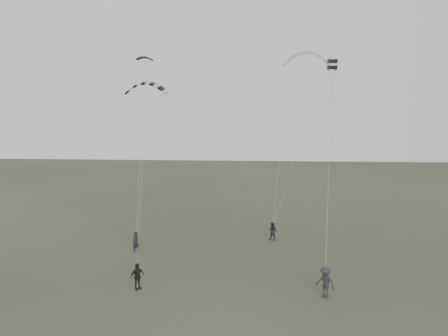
# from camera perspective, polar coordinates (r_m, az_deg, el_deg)

# --- Properties ---
(ground) EXTENTS (140.00, 140.00, 0.00)m
(ground) POSITION_cam_1_polar(r_m,az_deg,el_deg) (30.57, -2.07, -14.03)
(ground) COLOR #2F3823
(ground) RESTS_ON ground
(flyer_left) EXTENTS (0.72, 0.68, 1.66)m
(flyer_left) POSITION_cam_1_polar(r_m,az_deg,el_deg) (36.01, -11.40, -9.42)
(flyer_left) COLOR black
(flyer_left) RESTS_ON ground
(flyer_right) EXTENTS (0.96, 0.87, 1.62)m
(flyer_right) POSITION_cam_1_polar(r_m,az_deg,el_deg) (38.46, 6.41, -8.26)
(flyer_right) COLOR #25252B
(flyer_right) RESTS_ON ground
(flyer_center) EXTENTS (0.97, 1.00, 1.68)m
(flyer_center) POSITION_cam_1_polar(r_m,az_deg,el_deg) (28.90, -11.27, -13.69)
(flyer_center) COLOR black
(flyer_center) RESTS_ON ground
(flyer_far) EXTENTS (1.42, 1.34, 1.92)m
(flyer_far) POSITION_cam_1_polar(r_m,az_deg,el_deg) (27.82, 13.09, -14.33)
(flyer_far) COLOR #29292E
(flyer_far) RESTS_ON ground
(kite_dark_small) EXTENTS (1.59, 1.30, 0.62)m
(kite_dark_small) POSITION_cam_1_polar(r_m,az_deg,el_deg) (41.65, -10.31, 14.04)
(kite_dark_small) COLOR black
(kite_dark_small) RESTS_ON flyer_left
(kite_pale_large) EXTENTS (4.29, 1.26, 1.88)m
(kite_pale_large) POSITION_cam_1_polar(r_m,az_deg,el_deg) (42.22, 10.74, 14.50)
(kite_pale_large) COLOR #B7BABD
(kite_pale_large) RESTS_ON flyer_right
(kite_striped) EXTENTS (3.31, 1.11, 1.41)m
(kite_striped) POSITION_cam_1_polar(r_m,az_deg,el_deg) (34.39, -10.12, 10.86)
(kite_striped) COLOR black
(kite_striped) RESTS_ON flyer_center
(kite_box) EXTENTS (0.66, 0.70, 0.73)m
(kite_box) POSITION_cam_1_polar(r_m,az_deg,el_deg) (32.81, 13.96, 13.00)
(kite_box) COLOR black
(kite_box) RESTS_ON flyer_far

